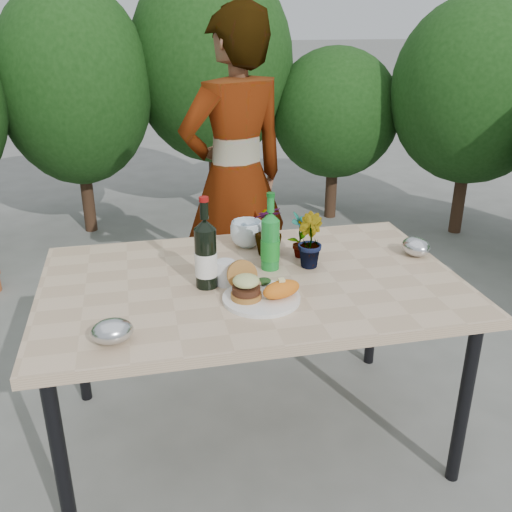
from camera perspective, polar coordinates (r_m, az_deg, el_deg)
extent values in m
plane|color=slate|center=(2.62, -0.40, -17.34)|extent=(80.00, 80.00, 0.00)
cube|color=tan|center=(2.21, -0.45, -2.78)|extent=(1.60, 1.00, 0.04)
cylinder|color=black|center=(2.06, -18.92, -19.13)|extent=(0.05, 0.05, 0.71)
cylinder|color=black|center=(2.33, 20.09, -13.73)|extent=(0.05, 0.05, 0.71)
cylinder|color=black|center=(2.74, -17.37, -7.40)|extent=(0.05, 0.05, 0.71)
cylinder|color=black|center=(2.95, 11.69, -4.51)|extent=(0.05, 0.05, 0.71)
cylinder|color=#382316|center=(4.99, -16.37, 4.78)|extent=(0.10, 0.10, 0.42)
ellipsoid|color=#1E4717|center=(4.79, -17.71, 15.99)|extent=(1.19, 1.19, 1.54)
cylinder|color=#382316|center=(5.21, -4.11, 6.86)|extent=(0.10, 0.10, 0.50)
ellipsoid|color=#1E4717|center=(5.01, -4.47, 18.75)|extent=(1.35, 1.35, 1.65)
cylinder|color=#382316|center=(5.18, 7.48, 5.94)|extent=(0.10, 0.10, 0.38)
ellipsoid|color=#1E4717|center=(5.01, 7.92, 13.98)|extent=(1.08, 1.08, 1.09)
cylinder|color=#382316|center=(5.04, 19.53, 4.67)|extent=(0.10, 0.10, 0.44)
ellipsoid|color=#1E4717|center=(4.85, 21.02, 15.16)|extent=(1.27, 1.27, 1.43)
cylinder|color=white|center=(2.04, 0.54, -4.25)|extent=(0.28, 0.28, 0.01)
cylinder|color=#B7722D|center=(2.02, -0.98, -3.97)|extent=(0.11, 0.11, 0.02)
cylinder|color=#472314|center=(2.01, -0.98, -3.40)|extent=(0.10, 0.10, 0.02)
ellipsoid|color=beige|center=(2.00, -0.99, -2.51)|extent=(0.10, 0.10, 0.04)
cylinder|color=#B7722D|center=(2.07, -1.40, -1.91)|extent=(0.11, 0.06, 0.11)
ellipsoid|color=orange|center=(2.02, 2.55, -3.34)|extent=(0.17, 0.12, 0.06)
ellipsoid|color=olive|center=(2.11, -0.01, -2.69)|extent=(0.04, 0.04, 0.02)
ellipsoid|color=#193814|center=(2.12, 0.76, -2.53)|extent=(0.06, 0.04, 0.03)
cylinder|color=black|center=(2.11, -5.03, -0.21)|extent=(0.08, 0.08, 0.23)
cylinder|color=white|center=(2.12, -5.01, -0.78)|extent=(0.08, 0.08, 0.09)
cone|color=black|center=(2.06, -5.16, 3.21)|extent=(0.08, 0.08, 0.04)
cylinder|color=black|center=(2.04, -5.21, 4.58)|extent=(0.03, 0.03, 0.07)
cylinder|color=maroon|center=(2.03, -5.25, 5.68)|extent=(0.03, 0.03, 0.02)
cylinder|color=#17822B|center=(2.26, 1.43, 1.13)|extent=(0.07, 0.07, 0.20)
cylinder|color=#198C26|center=(2.27, 1.43, 0.66)|extent=(0.08, 0.08, 0.08)
cone|color=#17822B|center=(2.22, 1.46, 4.00)|extent=(0.07, 0.07, 0.04)
cylinder|color=#17822B|center=(2.20, 1.48, 5.19)|extent=(0.03, 0.03, 0.06)
cylinder|color=#0C5919|center=(2.19, 1.49, 6.14)|extent=(0.03, 0.03, 0.02)
cylinder|color=white|center=(2.15, -3.07, -1.70)|extent=(0.07, 0.07, 0.09)
imported|color=#29571D|center=(2.37, 4.41, 2.07)|extent=(0.12, 0.12, 0.20)
imported|color=#24581E|center=(2.29, 5.30, 1.56)|extent=(0.11, 0.13, 0.22)
imported|color=#286121|center=(2.40, 1.25, 2.56)|extent=(0.15, 0.15, 0.21)
imported|color=white|center=(2.50, -0.93, 2.25)|extent=(0.15, 0.15, 0.11)
ellipsoid|color=#B9BCC0|center=(1.83, -14.19, -7.30)|extent=(0.14, 0.12, 0.08)
ellipsoid|color=silver|center=(2.50, 15.70, 0.91)|extent=(0.14, 0.15, 0.08)
imported|color=#A06F50|center=(3.09, -2.06, 7.69)|extent=(0.75, 0.62, 1.76)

